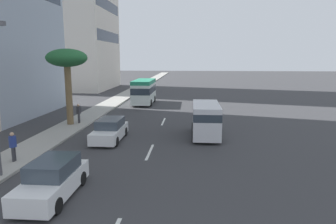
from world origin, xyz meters
The scene contains 11 objects.
ground_plane centered at (31.50, 0.00, 0.00)m, with size 198.00×198.00×0.00m, color #38383A.
sidewalk_right centered at (31.50, 7.68, 0.07)m, with size 162.00×2.68×0.15m, color #9E9B93.
lane_stripe_mid centered at (14.74, 0.00, 0.01)m, with size 3.20×0.16×0.01m, color silver.
lane_stripe_far centered at (23.94, 0.00, 0.01)m, with size 3.20×0.16×0.01m, color silver.
minibus_lead centered at (34.52, 3.47, 1.68)m, with size 6.25×2.42×3.06m.
van_second centered at (18.83, -3.67, 1.42)m, with size 4.90×2.07×2.48m.
car_third centered at (8.25, 3.25, 0.76)m, with size 4.28×1.79×1.61m.
car_fourth centered at (17.28, 3.22, 0.73)m, with size 4.43×1.83×1.54m.
pedestrian_near_lamp centered at (12.04, 7.28, 1.06)m, with size 0.39×0.35×1.66m.
pedestrian_mid_block centered at (22.10, 7.32, 1.09)m, with size 0.30×0.36×1.70m.
palm_tree centered at (21.62, 7.91, 5.58)m, with size 3.39×3.39×6.44m.
Camera 1 is at (-3.49, -2.59, 5.88)m, focal length 32.50 mm.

